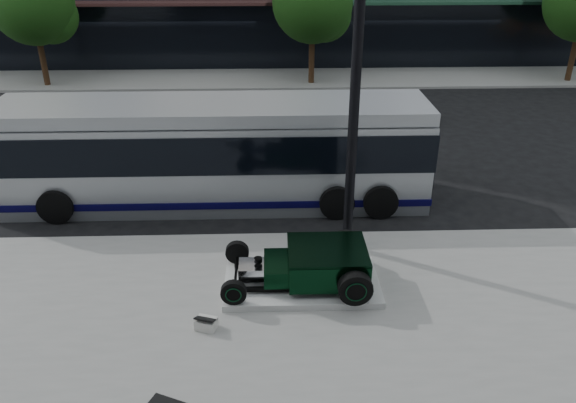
{
  "coord_description": "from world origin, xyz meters",
  "views": [
    {
      "loc": [
        -1.07,
        -14.62,
        7.4
      ],
      "look_at": [
        -0.67,
        -2.33,
        1.2
      ],
      "focal_mm": 35.0,
      "sensor_mm": 36.0,
      "label": 1
    }
  ],
  "objects_px": {
    "lamppost": "(354,108)",
    "transit_bus": "(214,152)",
    "hot_rod": "(317,264)",
    "white_sedan": "(385,109)"
  },
  "relations": [
    {
      "from": "lamppost",
      "to": "hot_rod",
      "type": "bearing_deg",
      "value": -118.15
    },
    {
      "from": "hot_rod",
      "to": "white_sedan",
      "type": "bearing_deg",
      "value": 72.13
    },
    {
      "from": "lamppost",
      "to": "transit_bus",
      "type": "xyz_separation_m",
      "value": [
        -3.45,
        3.02,
        -2.19
      ]
    },
    {
      "from": "hot_rod",
      "to": "lamppost",
      "type": "height_order",
      "value": "lamppost"
    },
    {
      "from": "white_sedan",
      "to": "transit_bus",
      "type": "bearing_deg",
      "value": 121.49
    },
    {
      "from": "lamppost",
      "to": "white_sedan",
      "type": "relative_size",
      "value": 1.82
    },
    {
      "from": "transit_bus",
      "to": "white_sedan",
      "type": "distance_m",
      "value": 9.17
    },
    {
      "from": "hot_rod",
      "to": "lamppost",
      "type": "xyz_separation_m",
      "value": [
        0.88,
        1.64,
        2.98
      ]
    },
    {
      "from": "transit_bus",
      "to": "lamppost",
      "type": "bearing_deg",
      "value": -41.17
    },
    {
      "from": "lamppost",
      "to": "transit_bus",
      "type": "height_order",
      "value": "lamppost"
    }
  ]
}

